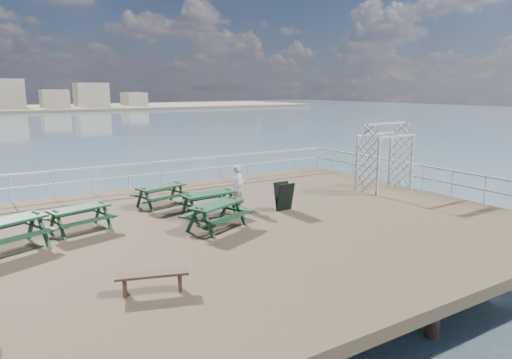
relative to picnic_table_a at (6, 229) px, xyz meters
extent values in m
cube|color=brown|center=(6.44, -1.06, -0.76)|extent=(18.00, 14.00, 0.30)
plane|color=#456474|center=(6.44, 38.94, -2.61)|extent=(300.00, 300.00, 0.00)
cube|color=tan|center=(21.44, 133.94, -2.21)|extent=(160.00, 40.00, 0.80)
cube|color=beige|center=(8.44, 130.94, 2.19)|extent=(10.00, 8.00, 8.00)
cube|color=beige|center=(20.44, 130.94, 0.69)|extent=(7.00, 8.00, 5.00)
cube|color=beige|center=(31.44, 130.94, 1.69)|extent=(9.00, 8.00, 7.00)
cube|color=beige|center=(44.44, 130.94, 0.19)|extent=(6.00, 8.00, 4.00)
cylinder|color=brown|center=(13.94, 4.44, -1.96)|extent=(0.36, 0.36, 2.10)
cube|color=white|center=(6.44, 5.79, 0.44)|extent=(17.70, 0.07, 0.07)
cube|color=white|center=(6.44, 5.79, -0.06)|extent=(17.70, 0.05, 0.05)
cube|color=white|center=(15.29, -1.06, 0.44)|extent=(0.07, 13.70, 0.07)
cube|color=white|center=(15.29, -1.06, -0.06)|extent=(0.05, 13.70, 0.05)
cube|color=#13351B|center=(0.00, 0.00, 0.20)|extent=(2.12, 1.42, 0.07)
cube|color=#13351B|center=(0.24, -0.61, -0.12)|extent=(1.94, 0.96, 0.05)
cube|color=#13351B|center=(0.77, 0.29, -0.14)|extent=(0.65, 1.51, 0.07)
cube|color=#13351B|center=(0.65, 0.60, -0.20)|extent=(0.28, 0.56, 0.96)
cube|color=#13351B|center=(0.88, -0.01, -0.20)|extent=(0.28, 0.56, 0.96)
cube|color=#13351B|center=(0.00, 0.00, -0.34)|extent=(1.67, 0.71, 0.07)
cube|color=#13351B|center=(5.14, 2.34, 0.10)|extent=(1.85, 1.07, 0.06)
cube|color=#13351B|center=(5.00, 2.90, -0.18)|extent=(1.75, 0.64, 0.05)
cube|color=#13351B|center=(5.28, 1.77, -0.18)|extent=(1.75, 0.64, 0.05)
cube|color=#13351B|center=(4.43, 2.17, -0.20)|extent=(0.41, 1.38, 0.06)
cube|color=#13351B|center=(5.84, 2.51, -0.20)|extent=(0.41, 1.38, 0.06)
cube|color=#13351B|center=(4.36, 2.45, -0.25)|extent=(0.19, 0.50, 0.85)
cube|color=#13351B|center=(4.50, 1.89, -0.25)|extent=(0.19, 0.50, 0.85)
cube|color=#13351B|center=(5.78, 2.79, -0.25)|extent=(0.19, 0.50, 0.85)
cube|color=#13351B|center=(5.91, 2.23, -0.25)|extent=(0.19, 0.50, 0.85)
cube|color=#13351B|center=(5.14, 2.34, -0.37)|extent=(1.52, 0.44, 0.06)
cube|color=#13351B|center=(6.05, 0.28, 0.13)|extent=(1.86, 0.83, 0.06)
cube|color=#13351B|center=(6.01, 0.89, -0.16)|extent=(1.83, 0.38, 0.05)
cube|color=#13351B|center=(6.09, -0.32, -0.16)|extent=(1.83, 0.38, 0.05)
cube|color=#13351B|center=(5.29, 0.23, -0.18)|extent=(0.18, 1.47, 0.06)
cube|color=#13351B|center=(6.80, 0.33, -0.18)|extent=(0.18, 1.47, 0.06)
cube|color=#13351B|center=(5.27, 0.53, -0.23)|extent=(0.12, 0.53, 0.88)
cube|color=#13351B|center=(5.31, -0.07, -0.23)|extent=(0.12, 0.53, 0.88)
cube|color=#13351B|center=(6.78, 0.64, -0.23)|extent=(0.12, 0.53, 0.88)
cube|color=#13351B|center=(6.82, 0.03, -0.23)|extent=(0.12, 0.53, 0.88)
cube|color=#13351B|center=(6.05, 0.28, -0.36)|extent=(1.62, 0.19, 0.06)
cube|color=#13351B|center=(2.00, 0.78, 0.09)|extent=(1.83, 1.08, 0.06)
cube|color=#13351B|center=(1.85, 1.33, -0.19)|extent=(1.72, 0.67, 0.05)
cube|color=#13351B|center=(2.14, 0.22, -0.19)|extent=(1.72, 0.67, 0.05)
cube|color=#13351B|center=(1.31, 0.60, -0.20)|extent=(0.42, 1.36, 0.06)
cube|color=#13351B|center=(2.69, 0.96, -0.20)|extent=(0.42, 1.36, 0.06)
cube|color=#13351B|center=(1.24, 0.87, -0.25)|extent=(0.20, 0.50, 0.84)
cube|color=#13351B|center=(1.38, 0.32, -0.25)|extent=(0.20, 0.50, 0.84)
cube|color=#13351B|center=(2.62, 1.23, -0.25)|extent=(0.20, 0.50, 0.84)
cube|color=#13351B|center=(2.76, 0.68, -0.25)|extent=(0.20, 0.50, 0.84)
cube|color=#13351B|center=(2.00, 0.78, -0.38)|extent=(1.49, 0.46, 0.06)
cube|color=#13351B|center=(5.60, -1.18, 0.14)|extent=(1.98, 1.39, 0.06)
cube|color=#13351B|center=(5.35, -0.61, -0.15)|extent=(1.80, 0.97, 0.05)
cube|color=#13351B|center=(5.84, -1.74, -0.15)|extent=(1.80, 0.97, 0.05)
cube|color=#13351B|center=(4.89, -1.48, -0.17)|extent=(0.67, 1.40, 0.06)
cube|color=#13351B|center=(6.30, -0.87, -0.17)|extent=(0.67, 1.40, 0.06)
cube|color=#13351B|center=(4.77, -1.20, -0.22)|extent=(0.29, 0.52, 0.90)
cube|color=#13351B|center=(5.01, -1.77, -0.22)|extent=(0.29, 0.52, 0.90)
cube|color=#13351B|center=(6.18, -0.59, -0.22)|extent=(0.29, 0.52, 0.90)
cube|color=#13351B|center=(6.42, -1.15, -0.22)|extent=(0.29, 0.52, 0.90)
cube|color=#13351B|center=(5.60, -1.18, -0.36)|extent=(1.54, 0.73, 0.06)
cube|color=brown|center=(2.40, -4.44, -0.21)|extent=(1.54, 0.81, 0.06)
cube|color=brown|center=(1.87, -4.26, -0.43)|extent=(0.17, 0.33, 0.38)
cube|color=brown|center=(2.94, -4.61, -0.43)|extent=(0.17, 0.33, 0.38)
cube|color=white|center=(13.01, -0.69, 0.53)|extent=(0.09, 0.09, 2.28)
cube|color=white|center=(12.97, 0.45, 0.53)|extent=(0.09, 0.09, 2.28)
cube|color=white|center=(15.10, -0.61, 0.53)|extent=(0.09, 0.09, 2.28)
cube|color=white|center=(15.06, 0.53, 0.53)|extent=(0.09, 0.09, 2.28)
cube|color=white|center=(14.06, -0.65, 1.70)|extent=(2.28, 0.16, 0.08)
cube|color=white|center=(14.01, 0.49, 1.70)|extent=(2.28, 0.16, 0.08)
cube|color=white|center=(14.04, -0.08, 2.19)|extent=(2.28, 0.15, 0.07)
cube|color=black|center=(8.56, -0.63, -0.12)|extent=(0.62, 0.26, 1.01)
cube|color=black|center=(8.57, -0.43, -0.12)|extent=(0.62, 0.26, 1.01)
imported|color=white|center=(7.43, 0.71, 0.14)|extent=(0.64, 0.51, 1.52)
camera|label=1|loc=(-0.50, -13.19, 3.61)|focal=32.00mm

